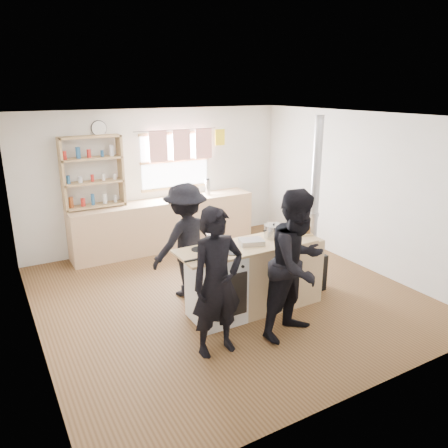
{
  "coord_description": "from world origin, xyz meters",
  "views": [
    {
      "loc": [
        -2.83,
        -4.95,
        2.86
      ],
      "look_at": [
        -0.08,
        -0.1,
        1.1
      ],
      "focal_mm": 35.0,
      "sensor_mm": 36.0,
      "label": 1
    }
  ],
  "objects_px": {
    "roast_tray": "(251,241)",
    "person_far": "(186,241)",
    "thermos": "(208,187)",
    "skillet_greens": "(211,256)",
    "stockpot_counter": "(273,231)",
    "person_near_right": "(297,264)",
    "bread_board": "(301,231)",
    "flue_heater": "(312,247)",
    "cooking_island": "(255,276)",
    "stockpot_stove": "(214,239)",
    "person_near_left": "(217,283)"
  },
  "relations": [
    {
      "from": "thermos",
      "to": "stockpot_counter",
      "type": "distance_m",
      "value": 2.73
    },
    {
      "from": "stockpot_stove",
      "to": "skillet_greens",
      "type": "bearing_deg",
      "value": -122.32
    },
    {
      "from": "person_near_left",
      "to": "flue_heater",
      "type": "bearing_deg",
      "value": 19.98
    },
    {
      "from": "stockpot_stove",
      "to": "person_near_right",
      "type": "bearing_deg",
      "value": -59.63
    },
    {
      "from": "person_near_left",
      "to": "person_far",
      "type": "bearing_deg",
      "value": 77.58
    },
    {
      "from": "roast_tray",
      "to": "stockpot_stove",
      "type": "distance_m",
      "value": 0.48
    },
    {
      "from": "thermos",
      "to": "skillet_greens",
      "type": "relative_size",
      "value": 0.88
    },
    {
      "from": "roast_tray",
      "to": "stockpot_counter",
      "type": "relative_size",
      "value": 1.35
    },
    {
      "from": "bread_board",
      "to": "flue_heater",
      "type": "relative_size",
      "value": 0.13
    },
    {
      "from": "cooking_island",
      "to": "stockpot_counter",
      "type": "bearing_deg",
      "value": 13.15
    },
    {
      "from": "roast_tray",
      "to": "flue_heater",
      "type": "relative_size",
      "value": 0.14
    },
    {
      "from": "roast_tray",
      "to": "stockpot_stove",
      "type": "relative_size",
      "value": 1.62
    },
    {
      "from": "person_near_right",
      "to": "cooking_island",
      "type": "bearing_deg",
      "value": 81.26
    },
    {
      "from": "thermos",
      "to": "skillet_greens",
      "type": "bearing_deg",
      "value": -116.78
    },
    {
      "from": "cooking_island",
      "to": "person_far",
      "type": "relative_size",
      "value": 1.22
    },
    {
      "from": "cooking_island",
      "to": "roast_tray",
      "type": "bearing_deg",
      "value": 179.77
    },
    {
      "from": "cooking_island",
      "to": "flue_heater",
      "type": "relative_size",
      "value": 0.79
    },
    {
      "from": "skillet_greens",
      "to": "roast_tray",
      "type": "relative_size",
      "value": 0.93
    },
    {
      "from": "cooking_island",
      "to": "flue_heater",
      "type": "xyz_separation_m",
      "value": [
        1.04,
        0.11,
        0.18
      ]
    },
    {
      "from": "roast_tray",
      "to": "person_near_right",
      "type": "xyz_separation_m",
      "value": [
        0.15,
        -0.75,
        -0.07
      ]
    },
    {
      "from": "skillet_greens",
      "to": "roast_tray",
      "type": "height_order",
      "value": "roast_tray"
    },
    {
      "from": "person_far",
      "to": "cooking_island",
      "type": "bearing_deg",
      "value": 113.35
    },
    {
      "from": "thermos",
      "to": "person_near_left",
      "type": "xyz_separation_m",
      "value": [
        -1.65,
        -3.4,
        -0.21
      ]
    },
    {
      "from": "cooking_island",
      "to": "skillet_greens",
      "type": "bearing_deg",
      "value": -166.85
    },
    {
      "from": "stockpot_stove",
      "to": "bread_board",
      "type": "xyz_separation_m",
      "value": [
        1.23,
        -0.23,
        -0.03
      ]
    },
    {
      "from": "flue_heater",
      "to": "person_far",
      "type": "xyz_separation_m",
      "value": [
        -1.65,
        0.73,
        0.17
      ]
    },
    {
      "from": "roast_tray",
      "to": "stockpot_counter",
      "type": "xyz_separation_m",
      "value": [
        0.4,
        0.08,
        0.05
      ]
    },
    {
      "from": "thermos",
      "to": "cooking_island",
      "type": "relative_size",
      "value": 0.15
    },
    {
      "from": "thermos",
      "to": "person_far",
      "type": "bearing_deg",
      "value": -124.99
    },
    {
      "from": "skillet_greens",
      "to": "cooking_island",
      "type": "bearing_deg",
      "value": 13.15
    },
    {
      "from": "person_near_right",
      "to": "person_far",
      "type": "distance_m",
      "value": 1.74
    },
    {
      "from": "person_near_left",
      "to": "person_near_right",
      "type": "distance_m",
      "value": 1.0
    },
    {
      "from": "person_near_left",
      "to": "stockpot_counter",
      "type": "bearing_deg",
      "value": 28.85
    },
    {
      "from": "stockpot_counter",
      "to": "person_near_left",
      "type": "bearing_deg",
      "value": -150.51
    },
    {
      "from": "stockpot_counter",
      "to": "person_near_right",
      "type": "relative_size",
      "value": 0.15
    },
    {
      "from": "thermos",
      "to": "flue_heater",
      "type": "distance_m",
      "value": 2.71
    },
    {
      "from": "person_near_right",
      "to": "skillet_greens",
      "type": "bearing_deg",
      "value": 130.61
    },
    {
      "from": "thermos",
      "to": "person_near_right",
      "type": "distance_m",
      "value": 3.59
    },
    {
      "from": "person_far",
      "to": "stockpot_counter",
      "type": "bearing_deg",
      "value": 128.06
    },
    {
      "from": "thermos",
      "to": "skillet_greens",
      "type": "distance_m",
      "value": 3.3
    },
    {
      "from": "cooking_island",
      "to": "bread_board",
      "type": "relative_size",
      "value": 5.97
    },
    {
      "from": "skillet_greens",
      "to": "flue_heater",
      "type": "distance_m",
      "value": 1.84
    },
    {
      "from": "bread_board",
      "to": "flue_heater",
      "type": "xyz_separation_m",
      "value": [
        0.31,
        0.12,
        -0.34
      ]
    },
    {
      "from": "stockpot_counter",
      "to": "flue_heater",
      "type": "bearing_deg",
      "value": 2.7
    },
    {
      "from": "stockpot_stove",
      "to": "stockpot_counter",
      "type": "height_order",
      "value": "stockpot_counter"
    },
    {
      "from": "roast_tray",
      "to": "person_far",
      "type": "bearing_deg",
      "value": 122.51
    },
    {
      "from": "roast_tray",
      "to": "bread_board",
      "type": "height_order",
      "value": "bread_board"
    },
    {
      "from": "skillet_greens",
      "to": "person_near_right",
      "type": "bearing_deg",
      "value": -35.22
    },
    {
      "from": "person_far",
      "to": "roast_tray",
      "type": "bearing_deg",
      "value": 109.94
    },
    {
      "from": "person_far",
      "to": "skillet_greens",
      "type": "bearing_deg",
      "value": 69.73
    }
  ]
}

